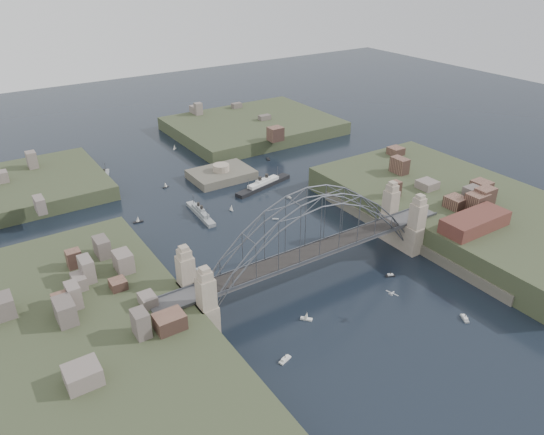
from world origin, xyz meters
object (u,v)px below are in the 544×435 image
at_px(wharf_shed, 475,222).
at_px(naval_cruiser_far, 105,177).
at_px(fort_island, 222,179).
at_px(naval_cruiser_near, 201,213).
at_px(bridge, 312,238).
at_px(ocean_liner, 263,185).

xyz_separation_m(wharf_shed, naval_cruiser_far, (-67.97, 106.44, -9.22)).
bearing_deg(fort_island, naval_cruiser_near, -131.04).
bearing_deg(fort_island, wharf_shed, -69.15).
bearing_deg(bridge, naval_cruiser_far, 104.54).
xyz_separation_m(fort_island, ocean_liner, (8.60, -15.11, 1.27)).
bearing_deg(naval_cruiser_near, ocean_liner, 14.88).
height_order(fort_island, ocean_liner, ocean_liner).
bearing_deg(ocean_liner, naval_cruiser_far, 139.89).
distance_m(bridge, naval_cruiser_far, 96.20).
relative_size(wharf_shed, naval_cruiser_far, 1.36).
distance_m(bridge, naval_cruiser_near, 49.34).
xyz_separation_m(fort_island, naval_cruiser_near, (-19.70, -22.63, 1.19)).
height_order(fort_island, wharf_shed, wharf_shed).
xyz_separation_m(naval_cruiser_near, naval_cruiser_far, (-16.28, 45.07, -0.07)).
xyz_separation_m(bridge, ocean_liner, (20.60, 54.89, -11.39)).
bearing_deg(naval_cruiser_near, wharf_shed, -49.89).
bearing_deg(naval_cruiser_far, fort_island, -31.96).
distance_m(fort_island, naval_cruiser_far, 42.42).
relative_size(naval_cruiser_near, naval_cruiser_far, 1.25).
relative_size(fort_island, naval_cruiser_near, 1.20).
bearing_deg(ocean_liner, fort_island, 119.64).
relative_size(wharf_shed, naval_cruiser_near, 1.09).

